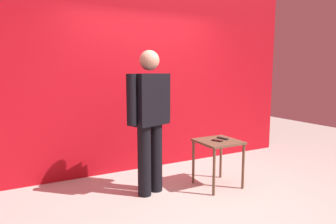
{
  "coord_description": "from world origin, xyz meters",
  "views": [
    {
      "loc": [
        -1.92,
        -2.91,
        1.57
      ],
      "look_at": [
        -0.08,
        0.55,
        1.03
      ],
      "focal_mm": 32.16,
      "sensor_mm": 36.0,
      "label": 1
    }
  ],
  "objects_px": {
    "side_table": "(218,148)",
    "cell_phone": "(217,141)",
    "standing_person": "(150,115)",
    "tv_remote": "(223,138)"
  },
  "relations": [
    {
      "from": "standing_person",
      "to": "cell_phone",
      "type": "xyz_separation_m",
      "value": [
        0.87,
        -0.23,
        -0.38
      ]
    },
    {
      "from": "standing_person",
      "to": "cell_phone",
      "type": "bearing_deg",
      "value": -15.03
    },
    {
      "from": "standing_person",
      "to": "cell_phone",
      "type": "height_order",
      "value": "standing_person"
    },
    {
      "from": "cell_phone",
      "to": "tv_remote",
      "type": "relative_size",
      "value": 0.85
    },
    {
      "from": "tv_remote",
      "to": "side_table",
      "type": "bearing_deg",
      "value": -172.72
    },
    {
      "from": "standing_person",
      "to": "tv_remote",
      "type": "bearing_deg",
      "value": -9.77
    },
    {
      "from": "side_table",
      "to": "cell_phone",
      "type": "relative_size",
      "value": 4.41
    },
    {
      "from": "side_table",
      "to": "tv_remote",
      "type": "relative_size",
      "value": 3.74
    },
    {
      "from": "side_table",
      "to": "cell_phone",
      "type": "height_order",
      "value": "cell_phone"
    },
    {
      "from": "tv_remote",
      "to": "cell_phone",
      "type": "bearing_deg",
      "value": -169.86
    }
  ]
}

